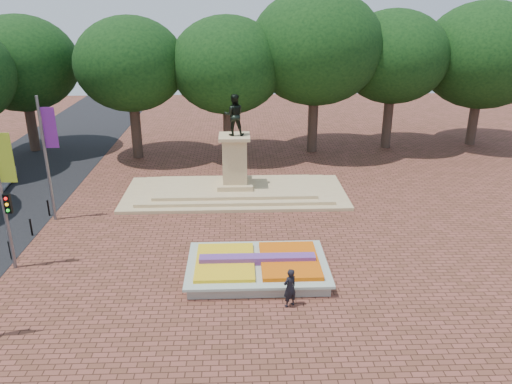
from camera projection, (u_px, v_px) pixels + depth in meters
ground at (235, 253)px, 24.44m from camera, size 90.00×90.00×0.00m
flower_bed at (258, 266)px, 22.48m from camera, size 6.30×4.30×0.91m
monument at (235, 182)px, 31.60m from camera, size 14.00×6.00×6.40m
tree_row_back at (264, 68)px, 38.95m from camera, size 44.80×8.80×10.43m
banner_poles at (0, 192)px, 21.48m from camera, size 0.88×11.17×7.00m
pedestrian at (290, 288)px, 19.93m from camera, size 0.73×0.66×1.68m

